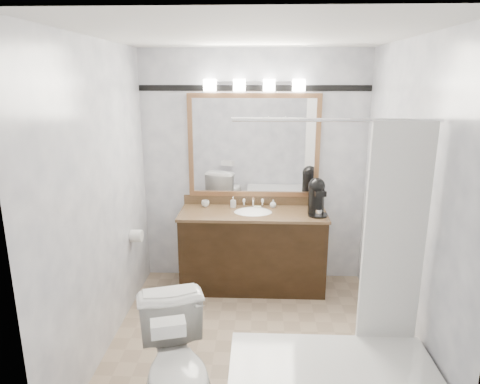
# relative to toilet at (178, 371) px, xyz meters

# --- Properties ---
(room) EXTENTS (2.42, 2.62, 2.52)m
(room) POSITION_rel_toilet_xyz_m (0.45, 0.92, 0.85)
(room) COLOR tan
(room) RESTS_ON ground
(vanity) EXTENTS (1.53, 0.58, 0.97)m
(vanity) POSITION_rel_toilet_xyz_m (0.45, 1.94, 0.04)
(vanity) COLOR black
(vanity) RESTS_ON ground
(mirror) EXTENTS (1.40, 0.04, 1.10)m
(mirror) POSITION_rel_toilet_xyz_m (0.45, 2.20, 1.10)
(mirror) COLOR #9E6E47
(mirror) RESTS_ON room
(vanity_light_bar) EXTENTS (1.02, 0.14, 0.12)m
(vanity_light_bar) POSITION_rel_toilet_xyz_m (0.45, 2.15, 1.73)
(vanity_light_bar) COLOR silver
(vanity_light_bar) RESTS_ON room
(accent_stripe) EXTENTS (2.40, 0.01, 0.06)m
(accent_stripe) POSITION_rel_toilet_xyz_m (0.45, 2.21, 1.70)
(accent_stripe) COLOR black
(accent_stripe) RESTS_ON room
(tp_roll) EXTENTS (0.11, 0.12, 0.12)m
(tp_roll) POSITION_rel_toilet_xyz_m (-0.69, 1.58, 0.30)
(tp_roll) COLOR white
(tp_roll) RESTS_ON room
(toilet) EXTENTS (0.66, 0.88, 0.80)m
(toilet) POSITION_rel_toilet_xyz_m (0.00, 0.00, 0.00)
(toilet) COLOR white
(toilet) RESTS_ON ground
(tissue_box) EXTENTS (0.22, 0.15, 0.08)m
(tissue_box) POSITION_rel_toilet_xyz_m (-0.00, -0.20, 0.44)
(tissue_box) COLOR white
(tissue_box) RESTS_ON toilet
(coffee_maker) EXTENTS (0.20, 0.25, 0.38)m
(coffee_maker) POSITION_rel_toilet_xyz_m (1.10, 1.88, 0.65)
(coffee_maker) COLOR black
(coffee_maker) RESTS_ON vanity
(cup_left) EXTENTS (0.11, 0.11, 0.07)m
(cup_left) POSITION_rel_toilet_xyz_m (-0.07, 2.11, 0.48)
(cup_left) COLOR white
(cup_left) RESTS_ON vanity
(soap_bottle_a) EXTENTS (0.06, 0.06, 0.12)m
(soap_bottle_a) POSITION_rel_toilet_xyz_m (0.24, 2.09, 0.51)
(soap_bottle_a) COLOR white
(soap_bottle_a) RESTS_ON vanity
(soap_bottle_b) EXTENTS (0.08, 0.08, 0.09)m
(soap_bottle_b) POSITION_rel_toilet_xyz_m (0.67, 2.10, 0.49)
(soap_bottle_b) COLOR white
(soap_bottle_b) RESTS_ON vanity
(soap_bar) EXTENTS (0.08, 0.06, 0.02)m
(soap_bar) POSITION_rel_toilet_xyz_m (0.50, 2.05, 0.46)
(soap_bar) COLOR beige
(soap_bar) RESTS_ON vanity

